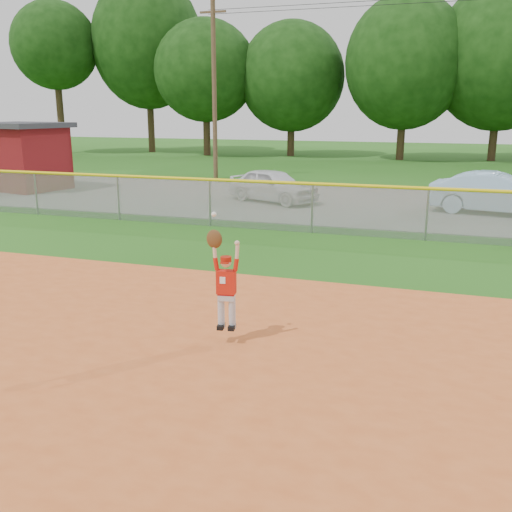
{
  "coord_description": "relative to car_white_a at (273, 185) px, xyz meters",
  "views": [
    {
      "loc": [
        3.67,
        -6.69,
        3.68
      ],
      "look_at": [
        0.58,
        2.77,
        1.1
      ],
      "focal_mm": 40.0,
      "sensor_mm": 36.0,
      "label": 1
    }
  ],
  "objects": [
    {
      "name": "car_blue",
      "position": [
        8.3,
        -0.15,
        0.07
      ],
      "size": [
        4.65,
        2.32,
        1.46
      ],
      "primitive_type": "imported",
      "rotation": [
        0.0,
        0.0,
        1.39
      ],
      "color": "#97C0E1",
      "rests_on": "parking_strip"
    },
    {
      "name": "clay_infield",
      "position": [
        2.78,
        -18.21,
        -0.67
      ],
      "size": [
        24.0,
        16.0,
        0.04
      ],
      "primitive_type": "cube",
      "color": "#C45623",
      "rests_on": "ground"
    },
    {
      "name": "power_lines",
      "position": [
        3.78,
        6.79,
        3.99
      ],
      "size": [
        19.4,
        0.24,
        9.0
      ],
      "color": "#4C3823",
      "rests_on": "ground"
    },
    {
      "name": "utility_shed",
      "position": [
        -12.11,
        0.03,
        0.87
      ],
      "size": [
        4.65,
        3.95,
        3.06
      ],
      "color": "#610D10",
      "rests_on": "ground"
    },
    {
      "name": "parking_strip",
      "position": [
        2.78,
        0.79,
        -0.68
      ],
      "size": [
        44.0,
        10.0,
        0.03
      ],
      "primitive_type": "cube",
      "color": "slate",
      "rests_on": "ground"
    },
    {
      "name": "ground",
      "position": [
        2.78,
        -15.21,
        -0.69
      ],
      "size": [
        120.0,
        120.0,
        0.0
      ],
      "primitive_type": "plane",
      "color": "#205513",
      "rests_on": "ground"
    },
    {
      "name": "ballplayer",
      "position": [
        3.33,
        -13.95,
        0.38
      ],
      "size": [
        0.53,
        0.25,
        1.88
      ],
      "color": "silver",
      "rests_on": "ground"
    },
    {
      "name": "tree_line",
      "position": [
        3.74,
        22.7,
        6.84
      ],
      "size": [
        62.37,
        13.0,
        14.43
      ],
      "color": "#422D1C",
      "rests_on": "ground"
    },
    {
      "name": "outfield_fence",
      "position": [
        2.78,
        -5.21,
        0.19
      ],
      "size": [
        40.06,
        0.1,
        1.55
      ],
      "color": "gray",
      "rests_on": "ground"
    },
    {
      "name": "car_white_a",
      "position": [
        0.0,
        0.0,
        0.0
      ],
      "size": [
        4.18,
        2.96,
        1.32
      ],
      "primitive_type": "imported",
      "rotation": [
        0.0,
        0.0,
        1.16
      ],
      "color": "silver",
      "rests_on": "parking_strip"
    }
  ]
}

